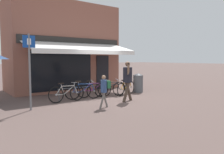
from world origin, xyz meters
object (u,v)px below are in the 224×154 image
object	(u,v)px
litter_bin	(138,83)
parking_sign	(30,64)
bicycle_orange	(126,88)
pedestrian_child	(104,87)
bicycle_silver	(67,93)
bicycle_blue	(83,91)
pedestrian_adult	(128,77)
bicycle_black	(110,89)
bicycle_purple	(94,90)

from	to	relation	value
litter_bin	parking_sign	size ratio (longest dim) A/B	0.39
bicycle_orange	pedestrian_child	world-z (taller)	pedestrian_child
bicycle_silver	pedestrian_child	distance (m)	2.13
pedestrian_child	litter_bin	distance (m)	4.32
bicycle_blue	pedestrian_adult	bearing A→B (deg)	-32.19
bicycle_silver	bicycle_orange	bearing A→B (deg)	-2.37
litter_bin	bicycle_blue	bearing A→B (deg)	-179.10
bicycle_blue	pedestrian_adult	size ratio (longest dim) A/B	0.96
bicycle_black	bicycle_orange	world-z (taller)	bicycle_black
bicycle_silver	bicycle_black	world-z (taller)	bicycle_black
bicycle_orange	bicycle_black	bearing A→B (deg)	156.51
bicycle_blue	bicycle_black	xyz separation A→B (m)	(1.50, -0.07, -0.01)
bicycle_orange	bicycle_purple	bearing A→B (deg)	151.56
bicycle_silver	bicycle_orange	world-z (taller)	bicycle_silver
bicycle_blue	litter_bin	bearing A→B (deg)	18.45
bicycle_orange	pedestrian_adult	world-z (taller)	pedestrian_adult
bicycle_orange	litter_bin	bearing A→B (deg)	-8.34
bicycle_purple	parking_sign	distance (m)	3.70
bicycle_purple	bicycle_black	world-z (taller)	bicycle_black
bicycle_purple	bicycle_orange	distance (m)	1.83
bicycle_blue	parking_sign	world-z (taller)	parking_sign
bicycle_orange	pedestrian_adult	bearing A→B (deg)	-147.39
bicycle_blue	parking_sign	xyz separation A→B (m)	(-2.64, -0.77, 1.30)
bicycle_blue	pedestrian_child	bearing A→B (deg)	-78.55
bicycle_orange	parking_sign	bearing A→B (deg)	167.87
parking_sign	litter_bin	bearing A→B (deg)	7.61
bicycle_silver	bicycle_blue	size ratio (longest dim) A/B	0.99
pedestrian_child	litter_bin	bearing A→B (deg)	-139.82
pedestrian_child	litter_bin	size ratio (longest dim) A/B	1.18
bicycle_purple	litter_bin	world-z (taller)	litter_bin
bicycle_purple	bicycle_black	size ratio (longest dim) A/B	1.01
pedestrian_adult	parking_sign	world-z (taller)	parking_sign
bicycle_black	bicycle_orange	distance (m)	0.99
bicycle_blue	bicycle_orange	size ratio (longest dim) A/B	1.03
bicycle_silver	litter_bin	world-z (taller)	litter_bin
bicycle_silver	bicycle_purple	bearing A→B (deg)	7.01
pedestrian_adult	parking_sign	bearing A→B (deg)	-1.17
bicycle_purple	pedestrian_adult	xyz separation A→B (m)	(0.66, -1.74, 0.71)
bicycle_orange	litter_bin	xyz separation A→B (m)	(1.06, 0.20, 0.18)
pedestrian_child	litter_bin	world-z (taller)	pedestrian_child
bicycle_silver	bicycle_blue	xyz separation A→B (m)	(0.89, 0.08, 0.01)
bicycle_blue	bicycle_purple	world-z (taller)	bicycle_blue
bicycle_purple	pedestrian_child	bearing A→B (deg)	-97.21
bicycle_blue	litter_bin	size ratio (longest dim) A/B	1.60
bicycle_purple	bicycle_black	xyz separation A→B (m)	(0.82, -0.22, 0.01)
bicycle_blue	pedestrian_adult	distance (m)	2.20
bicycle_orange	pedestrian_child	bearing A→B (deg)	-163.94
bicycle_blue	parking_sign	bearing A→B (deg)	-146.17
pedestrian_adult	litter_bin	size ratio (longest dim) A/B	1.66
bicycle_black	bicycle_orange	bearing A→B (deg)	8.37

